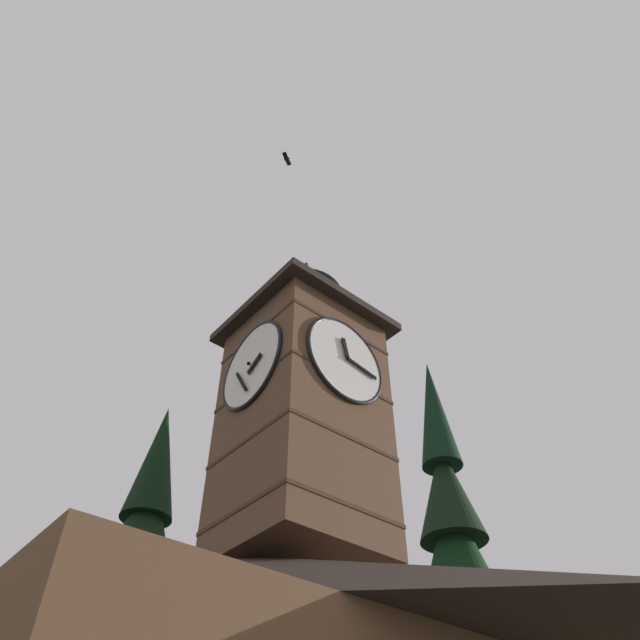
{
  "coord_description": "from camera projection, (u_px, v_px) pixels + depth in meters",
  "views": [
    {
      "loc": [
        7.49,
        9.38,
        1.7
      ],
      "look_at": [
        -1.0,
        -0.72,
        14.15
      ],
      "focal_mm": 33.78,
      "sensor_mm": 36.0,
      "label": 1
    }
  ],
  "objects": [
    {
      "name": "flying_bird_high",
      "position": [
        287.0,
        159.0,
        23.51
      ],
      "size": [
        0.6,
        0.44,
        0.13
      ],
      "color": "black"
    },
    {
      "name": "clock_tower",
      "position": [
        303.0,
        405.0,
        16.26
      ],
      "size": [
        4.11,
        4.11,
        10.16
      ],
      "color": "brown",
      "rests_on": "building_main"
    },
    {
      "name": "moon",
      "position": [
        239.0,
        598.0,
        46.96
      ],
      "size": [
        1.9,
        1.9,
        1.9
      ],
      "color": "silver"
    }
  ]
}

